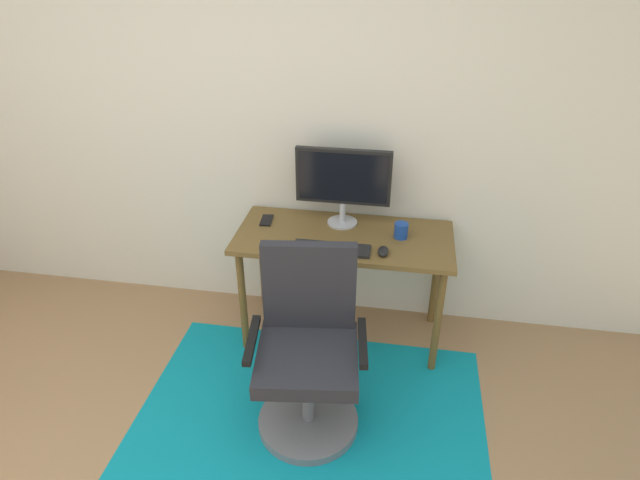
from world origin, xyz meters
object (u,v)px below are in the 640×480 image
object	(u,v)px
computer_mouse	(383,251)
monitor	(343,180)
desk	(344,248)
cell_phone	(267,220)
office_chair	(308,358)
keyboard	(332,249)
coffee_cup	(401,230)

from	to	relation	value
computer_mouse	monitor	bearing A→B (deg)	130.11
desk	computer_mouse	size ratio (longest dim) A/B	12.13
monitor	computer_mouse	xyz separation A→B (m)	(0.27, -0.32, -0.27)
desk	cell_phone	xyz separation A→B (m)	(-0.49, 0.10, 0.09)
desk	office_chair	distance (m)	0.75
monitor	keyboard	distance (m)	0.43
computer_mouse	keyboard	bearing A→B (deg)	-178.75
monitor	computer_mouse	distance (m)	0.49
coffee_cup	office_chair	size ratio (longest dim) A/B	0.09
keyboard	coffee_cup	world-z (taller)	coffee_cup
computer_mouse	cell_phone	xyz separation A→B (m)	(-0.73, 0.27, -0.01)
monitor	office_chair	bearing A→B (deg)	-93.58
monitor	keyboard	world-z (taller)	monitor
office_chair	computer_mouse	bearing A→B (deg)	51.83
office_chair	keyboard	bearing A→B (deg)	78.68
desk	keyboard	distance (m)	0.21
office_chair	cell_phone	bearing A→B (deg)	109.31
keyboard	cell_phone	xyz separation A→B (m)	(-0.44, 0.28, -0.00)
monitor	keyboard	size ratio (longest dim) A/B	1.29
computer_mouse	cell_phone	bearing A→B (deg)	159.61
cell_phone	coffee_cup	bearing A→B (deg)	-10.22
keyboard	computer_mouse	xyz separation A→B (m)	(0.28, 0.01, 0.01)
keyboard	desk	bearing A→B (deg)	75.27
monitor	computer_mouse	bearing A→B (deg)	-49.89
keyboard	computer_mouse	size ratio (longest dim) A/B	4.13
desk	office_chair	xyz separation A→B (m)	(-0.08, -0.71, -0.23)
monitor	coffee_cup	bearing A→B (deg)	-18.17
monitor	office_chair	size ratio (longest dim) A/B	0.57
monitor	office_chair	distance (m)	1.05
cell_phone	computer_mouse	bearing A→B (deg)	-25.74
desk	computer_mouse	bearing A→B (deg)	-35.76
keyboard	office_chair	world-z (taller)	office_chair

